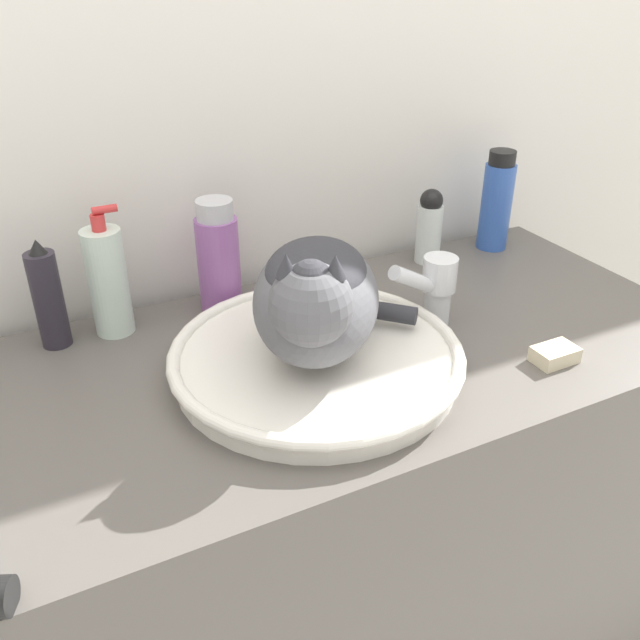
# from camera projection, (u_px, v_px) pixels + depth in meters

# --- Properties ---
(wall_back) EXTENTS (8.00, 0.05, 2.40)m
(wall_back) POSITION_uv_depth(u_px,v_px,m) (224.00, 110.00, 1.14)
(wall_back) COLOR silver
(wall_back) RESTS_ON ground_plane
(vanity_counter) EXTENTS (1.30, 0.56, 0.89)m
(vanity_counter) POSITION_uv_depth(u_px,v_px,m) (314.00, 561.00, 1.25)
(vanity_counter) COLOR #56514C
(vanity_counter) RESTS_ON ground_plane
(sink_basin) EXTENTS (0.43, 0.43, 0.04)m
(sink_basin) POSITION_uv_depth(u_px,v_px,m) (316.00, 358.00, 0.99)
(sink_basin) COLOR white
(sink_basin) RESTS_ON vanity_counter
(cat) EXTENTS (0.31, 0.31, 0.19)m
(cat) POSITION_uv_depth(u_px,v_px,m) (316.00, 295.00, 0.92)
(cat) COLOR #56565B
(cat) RESTS_ON sink_basin
(faucet) EXTENTS (0.14, 0.06, 0.13)m
(faucet) POSITION_uv_depth(u_px,v_px,m) (435.00, 286.00, 1.09)
(faucet) COLOR silver
(faucet) RESTS_ON vanity_counter
(soap_pump_bottle) EXTENTS (0.06, 0.06, 0.21)m
(soap_pump_bottle) POSITION_uv_depth(u_px,v_px,m) (108.00, 281.00, 1.06)
(soap_pump_bottle) COLOR silver
(soap_pump_bottle) RESTS_ON vanity_counter
(mouthwash_bottle) EXTENTS (0.07, 0.07, 0.19)m
(mouthwash_bottle) POSITION_uv_depth(u_px,v_px,m) (218.00, 258.00, 1.13)
(mouthwash_bottle) COLOR #93569E
(mouthwash_bottle) RESTS_ON vanity_counter
(deodorant_stick) EXTENTS (0.05, 0.05, 0.15)m
(deodorant_stick) POSITION_uv_depth(u_px,v_px,m) (429.00, 226.00, 1.31)
(deodorant_stick) COLOR silver
(deodorant_stick) RESTS_ON vanity_counter
(shampoo_bottle_tall) EXTENTS (0.06, 0.06, 0.20)m
(shampoo_bottle_tall) POSITION_uv_depth(u_px,v_px,m) (497.00, 202.00, 1.36)
(shampoo_bottle_tall) COLOR #335BB7
(shampoo_bottle_tall) RESTS_ON vanity_counter
(hairspray_can_black) EXTENTS (0.05, 0.05, 0.18)m
(hairspray_can_black) POSITION_uv_depth(u_px,v_px,m) (48.00, 298.00, 1.03)
(hairspray_can_black) COLOR #28232D
(hairspray_can_black) RESTS_ON vanity_counter
(soap_bar) EXTENTS (0.07, 0.04, 0.02)m
(soap_bar) POSITION_uv_depth(u_px,v_px,m) (555.00, 355.00, 1.02)
(soap_bar) COLOR beige
(soap_bar) RESTS_ON vanity_counter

